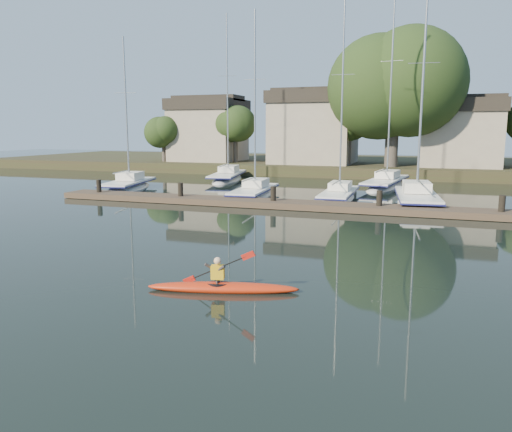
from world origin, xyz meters
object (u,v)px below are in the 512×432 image
(sailboat_1, at_px, (254,199))
(dock, at_px, (324,206))
(sailboat_0, at_px, (129,192))
(sailboat_6, at_px, (386,189))
(sailboat_3, at_px, (416,208))
(kayak, at_px, (222,285))
(sailboat_2, at_px, (339,202))
(sailboat_5, at_px, (228,182))

(sailboat_1, bearing_deg, dock, -39.41)
(sailboat_0, height_order, sailboat_6, sailboat_6)
(sailboat_3, bearing_deg, sailboat_1, 172.93)
(dock, distance_m, sailboat_3, 6.15)
(kayak, height_order, sailboat_6, sailboat_6)
(kayak, distance_m, sailboat_3, 19.44)
(sailboat_3, bearing_deg, dock, -148.45)
(sailboat_0, bearing_deg, sailboat_1, -16.58)
(sailboat_2, height_order, sailboat_5, sailboat_5)
(sailboat_5, bearing_deg, sailboat_6, -14.44)
(kayak, height_order, dock, kayak)
(dock, distance_m, sailboat_5, 17.88)
(sailboat_6, bearing_deg, dock, -92.79)
(kayak, height_order, sailboat_3, sailboat_3)
(sailboat_1, bearing_deg, sailboat_2, 1.78)
(sailboat_6, bearing_deg, kayak, -86.96)
(kayak, relative_size, sailboat_6, 0.26)
(sailboat_1, bearing_deg, kayak, -77.42)
(sailboat_5, xyz_separation_m, sailboat_6, (13.79, -0.85, 0.00))
(dock, xyz_separation_m, sailboat_0, (-15.94, 4.82, -0.41))
(dock, bearing_deg, sailboat_1, 144.84)
(sailboat_1, relative_size, sailboat_2, 0.98)
(sailboat_5, bearing_deg, sailboat_1, -69.58)
(sailboat_0, xyz_separation_m, sailboat_5, (4.43, 8.87, 0.01))
(dock, xyz_separation_m, sailboat_2, (0.04, 4.50, -0.37))
(sailboat_0, bearing_deg, dock, -28.40)
(dock, height_order, sailboat_3, sailboat_3)
(sailboat_1, bearing_deg, sailboat_3, -5.08)
(sailboat_2, height_order, sailboat_6, sailboat_6)
(sailboat_5, distance_m, sailboat_6, 13.82)
(sailboat_3, height_order, sailboat_5, sailboat_5)
(kayak, height_order, sailboat_1, sailboat_1)
(sailboat_0, relative_size, sailboat_2, 0.92)
(sailboat_1, relative_size, sailboat_5, 0.85)
(sailboat_3, xyz_separation_m, sailboat_6, (-2.56, 9.08, 0.02))
(sailboat_0, distance_m, sailboat_1, 10.43)
(kayak, bearing_deg, sailboat_5, 96.73)
(dock, xyz_separation_m, sailboat_1, (-5.55, 3.91, -0.38))
(sailboat_1, distance_m, sailboat_5, 11.45)
(sailboat_1, xyz_separation_m, sailboat_6, (7.84, 8.93, -0.01))
(sailboat_0, xyz_separation_m, sailboat_6, (18.22, 8.02, 0.01))
(dock, bearing_deg, sailboat_2, 89.50)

